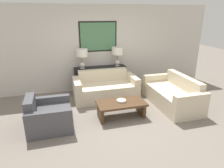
{
  "coord_description": "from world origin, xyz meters",
  "views": [
    {
      "loc": [
        -1.28,
        -3.89,
        2.38
      ],
      "look_at": [
        0.03,
        0.81,
        0.65
      ],
      "focal_mm": 32.0,
      "sensor_mm": 36.0,
      "label": 1
    }
  ],
  "objects": [
    {
      "name": "back_wall",
      "position": [
        0.0,
        2.35,
        1.33
      ],
      "size": [
        7.53,
        0.12,
        2.65
      ],
      "color": "beige",
      "rests_on": "ground_plane"
    },
    {
      "name": "table_lamp_right",
      "position": [
        0.56,
        2.08,
        1.21
      ],
      "size": [
        0.36,
        0.36,
        0.6
      ],
      "color": "silver",
      "rests_on": "console_table"
    },
    {
      "name": "table_lamp_left",
      "position": [
        -0.56,
        2.08,
        1.21
      ],
      "size": [
        0.36,
        0.36,
        0.6
      ],
      "color": "silver",
      "rests_on": "console_table"
    },
    {
      "name": "armchair_near_back_wall",
      "position": [
        -1.58,
        0.19,
        0.27
      ],
      "size": [
        0.92,
        0.92,
        0.75
      ],
      "color": "#4C4C51",
      "rests_on": "ground_plane"
    },
    {
      "name": "console_table",
      "position": [
        0.0,
        2.08,
        0.39
      ],
      "size": [
        1.63,
        0.38,
        0.79
      ],
      "color": "black",
      "rests_on": "ground_plane"
    },
    {
      "name": "couch_by_back_wall",
      "position": [
        0.0,
        1.43,
        0.29
      ],
      "size": [
        1.83,
        0.89,
        0.8
      ],
      "color": "beige",
      "rests_on": "ground_plane"
    },
    {
      "name": "decorative_bowl",
      "position": [
        0.11,
        0.27,
        0.4
      ],
      "size": [
        0.23,
        0.23,
        0.04
      ],
      "color": "beige",
      "rests_on": "coffee_table"
    },
    {
      "name": "coffee_table",
      "position": [
        0.1,
        0.23,
        0.28
      ],
      "size": [
        1.16,
        0.61,
        0.38
      ],
      "color": "#4C331E",
      "rests_on": "ground_plane"
    },
    {
      "name": "couch_by_side",
      "position": [
        1.65,
        0.49,
        0.29
      ],
      "size": [
        0.89,
        1.83,
        0.8
      ],
      "color": "beige",
      "rests_on": "ground_plane"
    },
    {
      "name": "ground_plane",
      "position": [
        0.0,
        0.0,
        0.0
      ],
      "size": [
        20.0,
        20.0,
        0.0
      ],
      "primitive_type": "plane",
      "color": "slate"
    }
  ]
}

